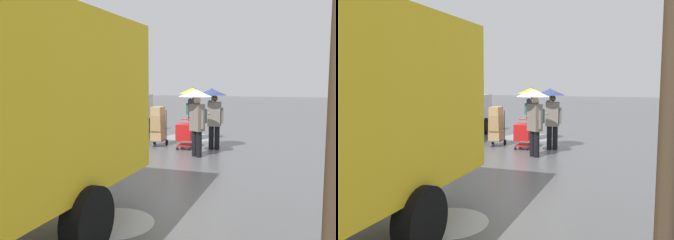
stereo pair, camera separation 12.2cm
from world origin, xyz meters
The scene contains 10 objects.
ground_plane centered at (0.00, 0.00, 0.00)m, with size 90.00×90.00×0.00m, color #5B5B5E.
slush_patch_near_cluster centered at (-0.38, 6.73, 0.00)m, with size 1.41×1.41×0.01m, color silver.
slush_patch_under_van centered at (1.39, 3.39, 0.00)m, with size 1.47×1.47×0.01m, color silver.
slush_patch_mid_street centered at (0.69, -2.73, 0.00)m, with size 2.28×2.28×0.01m, color #999BA0.
cargo_van_parked_right centered at (3.76, -1.15, 1.18)m, with size 2.43×5.44×2.60m.
shopping_cart_vendor centered at (0.27, -0.16, 0.57)m, with size 0.58×0.83×1.02m.
hand_dolly_boxes centered at (1.36, -0.32, 0.80)m, with size 0.53×0.70×1.45m.
pedestrian_pink_side centered at (-0.66, -0.33, 1.58)m, with size 1.04×1.04×2.15m.
pedestrian_black_side centered at (-0.40, 1.01, 1.57)m, with size 1.04×1.04×2.15m.
pedestrian_white_side centered at (0.42, -1.83, 1.57)m, with size 1.04×1.04×2.15m.
Camera 1 is at (-3.11, 12.05, 2.37)m, focal length 38.95 mm.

